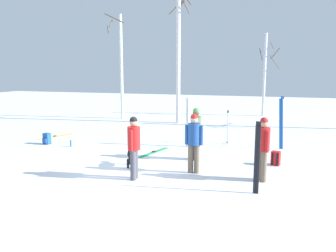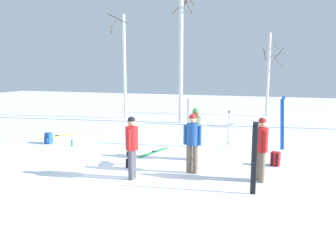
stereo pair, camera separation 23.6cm
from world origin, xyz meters
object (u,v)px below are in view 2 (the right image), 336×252
ski_pair_planted_2 (188,123)px  water_bottle_0 (72,143)px  birch_tree_0 (124,64)px  ski_pair_lying_1 (154,152)px  ski_pair_planted_0 (254,159)px  person_3 (195,130)px  person_2 (192,140)px  ski_pair_lying_0 (58,136)px  ski_pair_planted_1 (282,123)px  person_1 (261,145)px  ski_poles_0 (229,126)px  birch_tree_1 (181,50)px  backpack_1 (49,138)px  person_0 (132,144)px  dog (130,154)px  backpack_2 (275,159)px  birch_tree_2 (269,73)px

ski_pair_planted_2 → water_bottle_0: size_ratio=7.79×
ski_pair_planted_2 → birch_tree_0: 8.81m
ski_pair_lying_1 → birch_tree_0: size_ratio=0.28×
ski_pair_planted_0 → ski_pair_planted_2: ski_pair_planted_2 is taller
person_3 → person_2: bearing=-79.3°
ski_pair_lying_0 → birch_tree_0: birch_tree_0 is taller
ski_pair_planted_1 → ski_pair_planted_2: size_ratio=1.05×
person_1 → ski_poles_0: person_1 is taller
ski_pair_planted_1 → birch_tree_1: size_ratio=0.26×
person_2 → backpack_1: (-6.46, 2.00, -0.77)m
person_0 → dog: size_ratio=1.97×
person_2 → backpack_2: size_ratio=3.90×
ski_pair_planted_1 → ski_poles_0: (-2.00, 0.24, -0.26)m
person_0 → ski_pair_lying_0: (-5.65, 4.46, -0.97)m
backpack_2 → water_bottle_0: 7.57m
ski_poles_0 → ski_pair_planted_1: bearing=-6.8°
ski_pair_lying_0 → ski_pair_lying_1: size_ratio=0.93×
backpack_1 → person_2: bearing=-17.2°
ski_poles_0 → water_bottle_0: 6.16m
person_2 → ski_poles_0: bearing=84.5°
person_2 → birch_tree_2: bearing=83.8°
dog → ski_pair_planted_0: bearing=-18.8°
ski_pair_planted_0 → ski_pair_lying_0: ski_pair_planted_0 is taller
ski_pair_lying_1 → person_0: bearing=-80.2°
person_2 → ski_pair_lying_1: bearing=134.6°
backpack_1 → birch_tree_2: bearing=55.1°
person_1 → ski_pair_planted_1: (0.49, 4.06, 0.00)m
birch_tree_1 → birch_tree_2: birch_tree_1 is taller
birch_tree_0 → birch_tree_1: (3.76, -0.67, 0.72)m
ski_pair_lying_0 → birch_tree_1: birch_tree_1 is taller
person_0 → backpack_2: 4.54m
water_bottle_0 → ski_pair_planted_0: bearing=-23.4°
ski_pair_planted_2 → ski_pair_lying_0: 6.11m
ski_pair_lying_0 → ski_pair_lying_1: same height
ski_poles_0 → backpack_1: 7.21m
ski_pair_planted_1 → ski_pair_lying_0: size_ratio=1.23×
backpack_2 → birch_tree_2: (-0.80, 11.80, 2.50)m
person_0 → water_bottle_0: size_ratio=7.07×
water_bottle_0 → birch_tree_2: bearing=59.5°
ski_pair_planted_1 → birch_tree_1: 7.89m
person_0 → person_1: same height
dog → ski_pair_planted_2: 3.33m
ski_poles_0 → birch_tree_1: birch_tree_1 is taller
person_2 → ski_poles_0: person_2 is taller
ski_pair_planted_1 → person_2: bearing=-121.5°
backpack_1 → water_bottle_0: size_ratio=1.81×
person_3 → ski_pair_lying_0: size_ratio=1.07×
ski_pair_lying_0 → water_bottle_0: bearing=-41.1°
ski_pair_planted_1 → person_1: bearing=-96.9°
dog → ski_poles_0: size_ratio=0.64×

